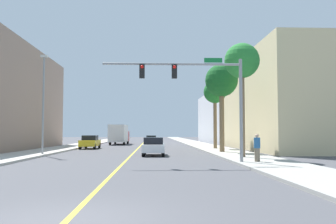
# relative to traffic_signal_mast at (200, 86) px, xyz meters

# --- Properties ---
(ground) EXTENTS (192.00, 192.00, 0.00)m
(ground) POSITION_rel_traffic_signal_mast_xyz_m (-4.62, 28.40, -4.71)
(ground) COLOR #47474C
(sidewalk_left) EXTENTS (3.89, 168.00, 0.15)m
(sidewalk_left) POSITION_rel_traffic_signal_mast_xyz_m (-13.30, 28.40, -4.63)
(sidewalk_left) COLOR #B2ADA3
(sidewalk_left) RESTS_ON ground
(sidewalk_right) EXTENTS (3.89, 168.00, 0.15)m
(sidewalk_right) POSITION_rel_traffic_signal_mast_xyz_m (4.05, 28.40, -4.63)
(sidewalk_right) COLOR #9E9B93
(sidewalk_right) RESTS_ON ground
(lane_marking_center) EXTENTS (0.16, 144.00, 0.01)m
(lane_marking_center) POSITION_rel_traffic_signal_mast_xyz_m (-4.62, 28.40, -4.70)
(lane_marking_center) COLOR yellow
(lane_marking_center) RESTS_ON ground
(building_right_near) EXTENTS (12.54, 23.45, 10.35)m
(building_right_near) POSITION_rel_traffic_signal_mast_xyz_m (13.37, 18.45, 0.47)
(building_right_near) COLOR beige
(building_right_near) RESTS_ON ground
(building_right_far) EXTENTS (17.22, 25.86, 9.21)m
(building_right_far) POSITION_rel_traffic_signal_mast_xyz_m (15.72, 45.42, -0.10)
(building_right_far) COLOR silver
(building_right_far) RESTS_ON ground
(traffic_signal_mast) EXTENTS (8.43, 0.36, 6.26)m
(traffic_signal_mast) POSITION_rel_traffic_signal_mast_xyz_m (0.00, 0.00, 0.00)
(traffic_signal_mast) COLOR gray
(traffic_signal_mast) RESTS_ON sidewalk_right
(street_lamp) EXTENTS (0.56, 0.28, 8.15)m
(street_lamp) POSITION_rel_traffic_signal_mast_xyz_m (-11.85, 8.47, -0.06)
(street_lamp) COLOR gray
(street_lamp) RESTS_ON sidewalk_left
(palm_near) EXTENTS (2.54, 2.54, 8.22)m
(palm_near) POSITION_rel_traffic_signal_mast_xyz_m (3.64, 4.19, 2.24)
(palm_near) COLOR brown
(palm_near) RESTS_ON sidewalk_right
(palm_mid) EXTENTS (2.99, 2.99, 8.00)m
(palm_mid) POSITION_rel_traffic_signal_mast_xyz_m (3.43, 11.04, 1.79)
(palm_mid) COLOR brown
(palm_mid) RESTS_ON sidewalk_right
(palm_far) EXTENTS (2.50, 2.50, 7.46)m
(palm_far) POSITION_rel_traffic_signal_mast_xyz_m (3.98, 17.89, 1.48)
(palm_far) COLOR brown
(palm_far) RESTS_ON sidewalk_right
(car_white) EXTENTS (1.82, 4.25, 1.49)m
(car_white) POSITION_rel_traffic_signal_mast_xyz_m (-2.78, 8.18, -3.95)
(car_white) COLOR white
(car_white) RESTS_ON ground
(car_yellow) EXTENTS (1.85, 4.42, 1.55)m
(car_yellow) POSITION_rel_traffic_signal_mast_xyz_m (-10.12, 20.66, -3.92)
(car_yellow) COLOR gold
(car_yellow) RESTS_ON ground
(car_green) EXTENTS (1.90, 4.19, 1.37)m
(car_green) POSITION_rel_traffic_signal_mast_xyz_m (-3.21, 39.84, -3.98)
(car_green) COLOR #196638
(car_green) RESTS_ON ground
(delivery_truck) EXTENTS (2.58, 8.88, 3.04)m
(delivery_truck) POSITION_rel_traffic_signal_mast_xyz_m (-8.20, 35.41, -3.08)
(delivery_truck) COLOR red
(delivery_truck) RESTS_ON ground
(pedestrian) EXTENTS (0.38, 0.38, 1.65)m
(pedestrian) POSITION_rel_traffic_signal_mast_xyz_m (3.46, -0.01, -3.73)
(pedestrian) COLOR #726651
(pedestrian) RESTS_ON sidewalk_right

